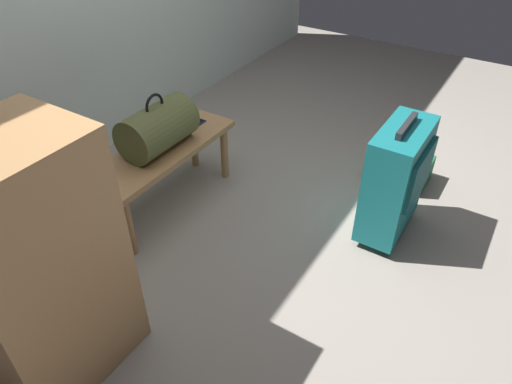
{
  "coord_description": "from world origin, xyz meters",
  "views": [
    {
      "loc": [
        -1.93,
        -0.98,
        1.84
      ],
      "look_at": [
        -0.17,
        0.13,
        0.25
      ],
      "focal_mm": 32.56,
      "sensor_mm": 36.0,
      "label": 1
    }
  ],
  "objects_px": {
    "duffel_bag_olive": "(158,128)",
    "cell_phone": "(194,120)",
    "bench": "(162,157)",
    "backpack_green": "(400,167)",
    "suitcase_upright_teal": "(396,179)",
    "side_cabinet": "(37,269)"
  },
  "relations": [
    {
      "from": "suitcase_upright_teal",
      "to": "backpack_green",
      "type": "xyz_separation_m",
      "value": [
        0.55,
        0.11,
        -0.27
      ]
    },
    {
      "from": "duffel_bag_olive",
      "to": "side_cabinet",
      "type": "xyz_separation_m",
      "value": [
        -1.06,
        -0.35,
        0.01
      ]
    },
    {
      "from": "duffel_bag_olive",
      "to": "backpack_green",
      "type": "bearing_deg",
      "value": -47.7
    },
    {
      "from": "bench",
      "to": "backpack_green",
      "type": "xyz_separation_m",
      "value": [
        1.04,
        -1.14,
        -0.25
      ]
    },
    {
      "from": "bench",
      "to": "suitcase_upright_teal",
      "type": "height_order",
      "value": "suitcase_upright_teal"
    },
    {
      "from": "bench",
      "to": "side_cabinet",
      "type": "relative_size",
      "value": 0.91
    },
    {
      "from": "cell_phone",
      "to": "suitcase_upright_teal",
      "type": "xyz_separation_m",
      "value": [
        0.13,
        -1.29,
        -0.05
      ]
    },
    {
      "from": "bench",
      "to": "backpack_green",
      "type": "bearing_deg",
      "value": -47.72
    },
    {
      "from": "cell_phone",
      "to": "backpack_green",
      "type": "xyz_separation_m",
      "value": [
        0.68,
        -1.18,
        -0.32
      ]
    },
    {
      "from": "cell_phone",
      "to": "suitcase_upright_teal",
      "type": "distance_m",
      "value": 1.29
    },
    {
      "from": "side_cabinet",
      "to": "backpack_green",
      "type": "bearing_deg",
      "value": -20.6
    },
    {
      "from": "bench",
      "to": "backpack_green",
      "type": "height_order",
      "value": "bench"
    },
    {
      "from": "suitcase_upright_teal",
      "to": "bench",
      "type": "bearing_deg",
      "value": 111.43
    },
    {
      "from": "bench",
      "to": "backpack_green",
      "type": "distance_m",
      "value": 1.56
    },
    {
      "from": "duffel_bag_olive",
      "to": "cell_phone",
      "type": "height_order",
      "value": "duffel_bag_olive"
    },
    {
      "from": "bench",
      "to": "duffel_bag_olive",
      "type": "xyz_separation_m",
      "value": [
        -0.0,
        0.0,
        0.2
      ]
    },
    {
      "from": "cell_phone",
      "to": "side_cabinet",
      "type": "relative_size",
      "value": 0.13
    },
    {
      "from": "backpack_green",
      "to": "side_cabinet",
      "type": "height_order",
      "value": "side_cabinet"
    },
    {
      "from": "suitcase_upright_teal",
      "to": "backpack_green",
      "type": "bearing_deg",
      "value": 10.88
    },
    {
      "from": "duffel_bag_olive",
      "to": "suitcase_upright_teal",
      "type": "xyz_separation_m",
      "value": [
        0.49,
        -1.25,
        -0.18
      ]
    },
    {
      "from": "duffel_bag_olive",
      "to": "cell_phone",
      "type": "xyz_separation_m",
      "value": [
        0.36,
        0.04,
        -0.13
      ]
    },
    {
      "from": "backpack_green",
      "to": "side_cabinet",
      "type": "bearing_deg",
      "value": 159.4
    }
  ]
}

